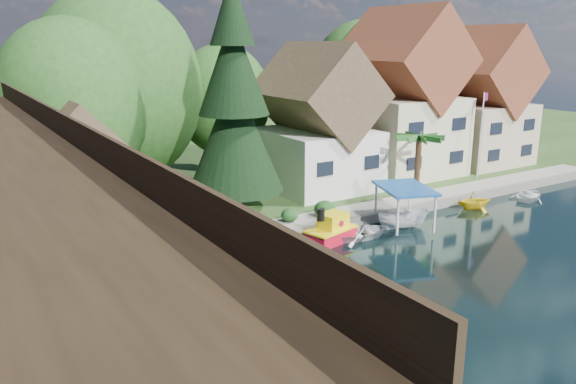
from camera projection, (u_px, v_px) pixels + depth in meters
The scene contains 18 objects.
ground at pixel (386, 286), 27.23m from camera, with size 140.00×140.00×0.00m, color black.
bank at pixel (153, 160), 54.98m from camera, with size 140.00×52.00×0.50m, color #29461C.
seawall at pixel (349, 223), 35.74m from camera, with size 60.00×0.40×0.62m, color slate.
promenade at pixel (361, 210), 37.78m from camera, with size 50.00×2.60×0.06m, color gray.
house_left at pixel (317, 128), 42.57m from camera, with size 7.64×8.64×11.02m.
house_center at pixel (401, 104), 47.27m from camera, with size 8.65×9.18×13.89m.
house_right at pixel (477, 106), 51.65m from camera, with size 8.15×8.64×12.45m.
shed at pixel (77, 178), 32.45m from camera, with size 5.09×5.40×7.85m.
bg_trees at pixel (215, 98), 43.23m from camera, with size 49.90×13.30×10.57m.
shrubs at pixel (218, 227), 32.12m from camera, with size 15.76×2.47×1.70m.
conifer at pixel (234, 106), 34.46m from camera, with size 6.03×6.03×14.86m.
palm_tree at pixel (419, 139), 39.91m from camera, with size 3.49×3.49×4.87m.
flagpole at pixel (482, 126), 45.48m from camera, with size 1.04×0.48×7.09m.
tugboat at pixel (331, 230), 33.16m from camera, with size 3.46×2.42×2.28m.
boat_white_a at pixel (359, 231), 33.88m from camera, with size 3.04×4.26×0.88m, color white.
boat_canopy at pixel (404, 211), 35.38m from camera, with size 4.19×4.97×2.72m.
boat_yellow at pixel (475, 199), 39.67m from camera, with size 2.30×2.66×1.40m, color yellow.
boat_white_b at pixel (530, 194), 42.37m from camera, with size 2.39×3.34×0.69m, color white.
Camera 1 is at (-17.39, -18.73, 11.49)m, focal length 35.00 mm.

